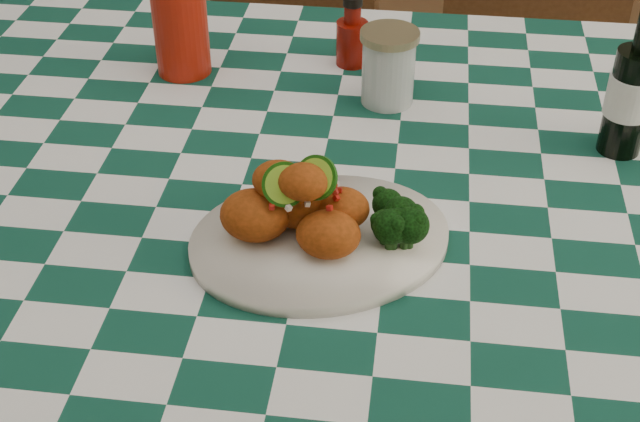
% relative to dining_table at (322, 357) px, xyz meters
% --- Properties ---
extents(dining_table, '(1.66, 1.06, 0.79)m').
position_rel_dining_table_xyz_m(dining_table, '(0.00, 0.00, 0.00)').
color(dining_table, '#0F4131').
rests_on(dining_table, ground).
extents(plate, '(0.40, 0.36, 0.02)m').
position_rel_dining_table_xyz_m(plate, '(0.02, -0.18, 0.40)').
color(plate, silver).
rests_on(plate, dining_table).
extents(fried_chicken_pile, '(0.16, 0.12, 0.10)m').
position_rel_dining_table_xyz_m(fried_chicken_pile, '(0.00, -0.18, 0.46)').
color(fried_chicken_pile, '#A23D0F').
rests_on(fried_chicken_pile, plate).
extents(broccoli_side, '(0.07, 0.07, 0.06)m').
position_rel_dining_table_xyz_m(broccoli_side, '(0.12, -0.17, 0.44)').
color(broccoli_side, black).
rests_on(broccoli_side, plate).
extents(red_tumbler, '(0.10, 0.10, 0.15)m').
position_rel_dining_table_xyz_m(red_tumbler, '(-0.26, 0.24, 0.47)').
color(red_tumbler, '#9E1708').
rests_on(red_tumbler, dining_table).
extents(ketchup_bottle, '(0.07, 0.07, 0.12)m').
position_rel_dining_table_xyz_m(ketchup_bottle, '(0.01, 0.30, 0.45)').
color(ketchup_bottle, '#6C0C05').
rests_on(ketchup_bottle, dining_table).
extents(mason_jar, '(0.11, 0.11, 0.12)m').
position_rel_dining_table_xyz_m(mason_jar, '(0.08, 0.19, 0.45)').
color(mason_jar, '#B2BCBA').
rests_on(mason_jar, dining_table).
extents(beer_bottle, '(0.07, 0.07, 0.23)m').
position_rel_dining_table_xyz_m(beer_bottle, '(0.42, 0.09, 0.51)').
color(beer_bottle, black).
rests_on(beer_bottle, dining_table).
extents(wooden_chair_left, '(0.50, 0.52, 0.92)m').
position_rel_dining_table_xyz_m(wooden_chair_left, '(-0.23, 0.77, 0.07)').
color(wooden_chair_left, '#472814').
rests_on(wooden_chair_left, ground).
extents(wooden_chair_right, '(0.48, 0.50, 0.92)m').
position_rel_dining_table_xyz_m(wooden_chair_right, '(0.35, 0.75, 0.06)').
color(wooden_chair_right, '#472814').
rests_on(wooden_chair_right, ground).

